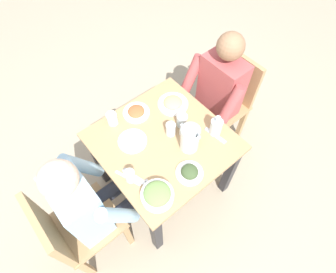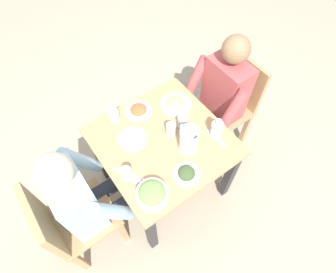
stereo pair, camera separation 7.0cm
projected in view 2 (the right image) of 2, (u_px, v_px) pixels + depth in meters
name	position (u px, v px, depth m)	size (l,w,h in m)	color
ground_plane	(164.00, 183.00, 2.40)	(8.00, 8.00, 0.00)	tan
dining_table	(163.00, 150.00, 1.92)	(0.83, 0.83, 0.70)	tan
chair_near	(231.00, 101.00, 2.27)	(0.40, 0.40, 0.87)	tan
chair_far	(69.00, 222.00, 1.72)	(0.40, 0.40, 0.87)	tan
diner_near	(216.00, 100.00, 2.08)	(0.48, 0.53, 1.17)	#B24C4C
diner_far	(92.00, 195.00, 1.67)	(0.48, 0.53, 1.17)	#9EC6E0
water_pitcher	(189.00, 140.00, 1.70)	(0.16, 0.12, 0.19)	silver
salad_bowl	(152.00, 194.00, 1.56)	(0.19, 0.19, 0.09)	white
plate_yoghurt	(132.00, 138.00, 1.80)	(0.19, 0.19, 0.05)	white
plate_fries	(176.00, 103.00, 1.96)	(0.22, 0.22, 0.05)	white
plate_rice_curry	(139.00, 110.00, 1.93)	(0.19, 0.19, 0.04)	white
plate_dolmas	(186.00, 173.00, 1.65)	(0.17, 0.17, 0.06)	white
water_glass_by_pitcher	(183.00, 121.00, 1.84)	(0.07, 0.07, 0.09)	silver
water_glass_far_right	(127.00, 173.00, 1.63)	(0.06, 0.06, 0.09)	silver
water_glass_near_right	(171.00, 129.00, 1.80)	(0.07, 0.07, 0.10)	silver
water_glass_center	(114.00, 116.00, 1.87)	(0.07, 0.07, 0.09)	silver
oil_carafe	(217.00, 130.00, 1.79)	(0.08, 0.08, 0.16)	silver
fork_near	(131.00, 174.00, 1.67)	(0.17, 0.03, 0.01)	silver
knife_near	(148.00, 191.00, 1.61)	(0.18, 0.02, 0.01)	silver
fork_far	(216.00, 138.00, 1.81)	(0.17, 0.03, 0.01)	silver
knife_far	(125.00, 175.00, 1.66)	(0.18, 0.02, 0.01)	silver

